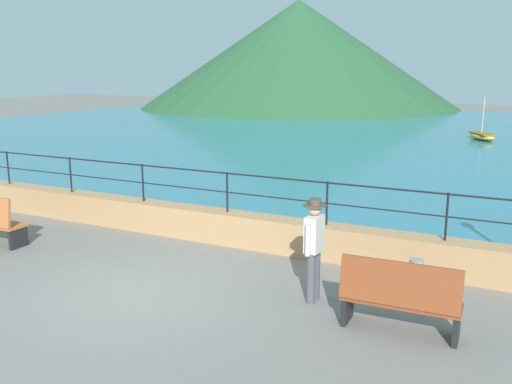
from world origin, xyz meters
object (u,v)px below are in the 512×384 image
(bench_far, at_px, (400,298))
(bollard, at_px, (416,275))
(person_walking, at_px, (314,245))
(boat_2, at_px, (482,136))

(bench_far, distance_m, bollard, 1.78)
(bench_far, xyz_separation_m, person_walking, (-1.53, 0.54, 0.42))
(person_walking, bearing_deg, bench_far, -19.38)
(bench_far, bearing_deg, bollard, 93.21)
(person_walking, relative_size, boat_2, 0.72)
(bollard, bearing_deg, boat_2, 92.27)
(person_walking, xyz_separation_m, bollard, (1.44, 1.21, -0.69))
(bench_far, xyz_separation_m, bollard, (-0.10, 1.75, -0.27))
(boat_2, bearing_deg, person_walking, -91.24)
(bench_far, height_order, person_walking, person_walking)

